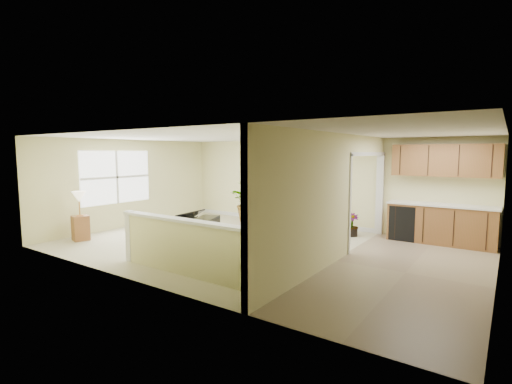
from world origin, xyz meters
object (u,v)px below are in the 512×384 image
Objects in this scene: lamp_stand at (80,220)px; palm_plant at (251,203)px; piano at (178,211)px; piano_bench at (206,229)px; small_plant at (352,226)px; accent_table at (289,210)px; loveseat at (310,216)px.

palm_plant is at bearing 62.27° from lamp_stand.
piano_bench is at bearing -14.91° from piano.
piano_bench is 0.66× the size of palm_plant.
piano_bench is 3.70m from small_plant.
piano is 2.31× the size of accent_table.
piano reaches higher than lamp_stand.
lamp_stand is (-2.54, -1.72, 0.23)m from piano_bench.
accent_table is at bearing -178.85° from small_plant.
accent_table is at bearing 50.28° from lamp_stand.
piano_bench is (1.18, -0.20, -0.30)m from piano.
lamp_stand is at bearing -141.46° from small_plant.
palm_plant is at bearing 98.79° from piano_bench.
small_plant is at bearing 1.15° from accent_table.
small_plant is 6.75m from lamp_stand.
accent_table is 5.42m from lamp_stand.
small_plant is (1.37, -0.40, -0.08)m from loveseat.
piano is 1.56× the size of lamp_stand.
piano is at bearing -110.18° from palm_plant.
lamp_stand is (-3.91, -4.60, 0.18)m from loveseat.
piano reaches higher than loveseat.
piano reaches higher than accent_table.
small_plant is 0.49× the size of lamp_stand.
loveseat is 6.04m from lamp_stand.
piano is 2.35m from palm_plant.
lamp_stand is at bearing -117.73° from palm_plant.
accent_table reaches higher than small_plant.
accent_table is 1.30m from palm_plant.
piano_bench is at bearing -81.21° from palm_plant.
palm_plant is (-0.37, 2.41, 0.34)m from piano_bench.
piano_bench is at bearing -110.66° from accent_table.
loveseat is at bearing 163.79° from small_plant.
accent_table is at bearing -123.40° from loveseat.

